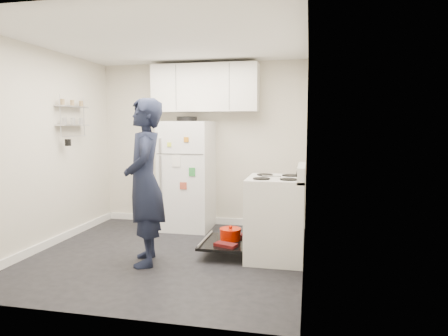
% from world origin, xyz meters
% --- Properties ---
extents(room, '(3.21, 3.21, 2.51)m').
position_xyz_m(room, '(-0.03, 0.03, 1.21)').
color(room, black).
rests_on(room, ground).
extents(electric_range, '(0.66, 0.76, 1.10)m').
position_xyz_m(electric_range, '(1.26, 0.15, 0.47)').
color(electric_range, silver).
rests_on(electric_range, ground).
extents(open_oven_door, '(0.55, 0.70, 0.21)m').
position_xyz_m(open_oven_door, '(0.69, 0.18, 0.18)').
color(open_oven_door, black).
rests_on(open_oven_door, ground).
extents(refrigerator, '(0.72, 0.74, 1.67)m').
position_xyz_m(refrigerator, '(-0.13, 1.25, 0.81)').
color(refrigerator, white).
rests_on(refrigerator, ground).
extents(upper_cabinets, '(1.60, 0.33, 0.70)m').
position_xyz_m(upper_cabinets, '(0.10, 1.43, 2.10)').
color(upper_cabinets, silver).
rests_on(upper_cabinets, room).
extents(wall_shelf_rack, '(0.14, 0.60, 0.61)m').
position_xyz_m(wall_shelf_rack, '(-1.52, 0.49, 1.68)').
color(wall_shelf_rack, '#B2B2B7').
rests_on(wall_shelf_rack, room).
extents(person, '(0.65, 0.79, 1.84)m').
position_xyz_m(person, '(-0.14, -0.33, 0.92)').
color(person, black).
rests_on(person, ground).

